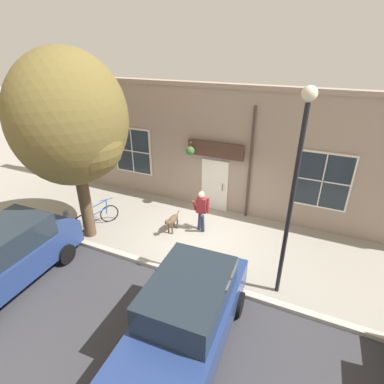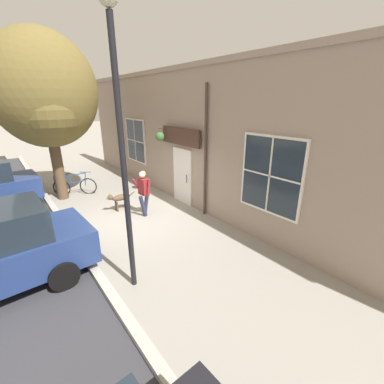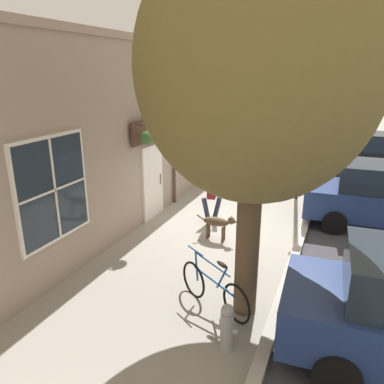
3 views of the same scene
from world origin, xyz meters
TOP-DOWN VIEW (x-y plane):
  - ground_plane at (0.00, 0.00)m, footprint 90.00×90.00m
  - storefront_facade at (-2.34, -0.01)m, footprint 0.95×18.00m
  - pedestrian_walking at (-0.43, -0.13)m, footprint 0.57×0.55m
  - dog_on_leash at (0.07, -1.05)m, footprint 1.08×0.25m
  - street_tree_by_curb at (1.45, -3.53)m, footprint 3.66×3.30m
  - leaning_bicycle at (0.90, -3.76)m, footprint 1.56×0.85m
  - street_lamp at (1.45, 2.93)m, footprint 0.32×0.32m
  - fire_hydrant at (1.43, -4.67)m, footprint 0.34×0.20m

SIDE VIEW (x-z plane):
  - ground_plane at x=0.00m, z-range 0.00..0.00m
  - leaning_bicycle at x=0.90m, z-range -0.12..0.88m
  - fire_hydrant at x=1.43m, z-range 0.01..0.78m
  - dog_on_leash at x=0.07m, z-range 0.12..0.81m
  - pedestrian_walking at x=-0.43m, z-range 0.14..1.72m
  - storefront_facade at x=-2.34m, z-range 0.00..4.90m
  - street_lamp at x=1.45m, z-range 0.77..6.16m
  - street_tree_by_curb at x=1.45m, z-range 0.91..7.03m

